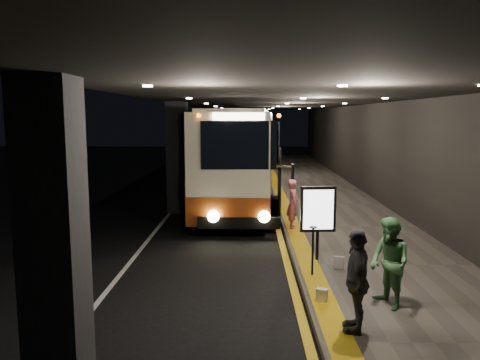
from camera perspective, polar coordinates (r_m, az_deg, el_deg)
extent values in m
plane|color=black|center=(15.09, -4.07, -6.96)|extent=(90.00, 90.00, 0.00)
cube|color=silver|center=(20.15, -7.94, -3.24)|extent=(0.12, 50.00, 0.01)
cube|color=gold|center=(19.94, 3.95, -3.31)|extent=(0.18, 50.00, 0.01)
cube|color=#514C44|center=(20.19, 10.78, -3.08)|extent=(4.50, 50.00, 0.15)
cube|color=gold|center=(19.94, 5.39, -2.88)|extent=(0.50, 50.00, 0.01)
cube|color=black|center=(20.37, 17.26, 5.09)|extent=(0.10, 50.00, 6.00)
cube|color=black|center=(7.30, -21.81, -5.75)|extent=(0.80, 0.80, 4.40)
cube|color=black|center=(18.82, -7.63, 2.73)|extent=(0.80, 0.80, 4.40)
cube|color=black|center=(30.71, -4.29, 4.72)|extent=(0.80, 0.80, 4.40)
cube|color=black|center=(19.59, 4.52, 10.00)|extent=(9.00, 50.00, 0.40)
cube|color=beige|center=(20.42, 0.19, 3.16)|extent=(3.29, 12.62, 3.54)
cube|color=#954A15|center=(20.57, 0.19, -0.46)|extent=(3.31, 12.65, 0.94)
cube|color=black|center=(14.10, -0.17, 4.26)|extent=(2.29, 0.19, 1.46)
cube|color=black|center=(14.53, -0.16, -5.19)|extent=(2.56, 0.39, 0.36)
cylinder|color=black|center=(16.79, -4.05, -3.62)|extent=(0.29, 1.04, 1.04)
cylinder|color=black|center=(16.75, 4.05, -3.65)|extent=(0.29, 1.04, 1.04)
cylinder|color=black|center=(24.79, -2.41, 0.10)|extent=(0.29, 1.04, 1.04)
cylinder|color=black|center=(24.76, 3.05, 0.09)|extent=(0.29, 1.04, 1.04)
sphere|color=#FFEAA5|center=(14.43, -3.27, -4.45)|extent=(0.37, 0.37, 0.37)
sphere|color=#FFEAA5|center=(14.40, 2.96, -4.47)|extent=(0.37, 0.37, 0.37)
cube|color=#FFF2BF|center=(14.07, -0.17, 7.77)|extent=(1.56, 0.14, 0.23)
cube|color=beige|center=(29.76, 0.01, 4.77)|extent=(2.81, 12.98, 3.67)
cube|color=#954A15|center=(29.86, 0.01, 2.19)|extent=(2.83, 13.00, 0.97)
cube|color=black|center=(23.23, -0.26, 5.92)|extent=(2.38, 0.08, 1.51)
cube|color=black|center=(23.52, -0.26, -0.13)|extent=(2.65, 0.27, 0.38)
cylinder|color=black|center=(25.88, -2.87, 0.47)|extent=(0.30, 1.08, 1.08)
cylinder|color=black|center=(25.84, 2.58, 0.46)|extent=(0.30, 1.08, 1.08)
cylinder|color=black|center=(34.24, -1.93, 2.27)|extent=(0.30, 1.08, 1.08)
cylinder|color=black|center=(34.20, 2.19, 2.26)|extent=(0.30, 1.08, 1.08)
cube|color=beige|center=(45.15, 0.38, 5.36)|extent=(2.31, 10.95, 3.10)
cube|color=#954A15|center=(45.21, 0.38, 3.92)|extent=(2.33, 10.97, 0.82)
cube|color=black|center=(39.63, 0.30, 6.01)|extent=(2.01, 0.06, 1.28)
cube|color=black|center=(39.83, 0.30, 3.00)|extent=(2.23, 0.26, 0.32)
cylinder|color=black|center=(41.80, -1.07, 3.16)|extent=(0.26, 0.91, 0.91)
cylinder|color=black|center=(41.78, 1.73, 3.15)|extent=(0.26, 0.91, 0.91)
cylinder|color=black|center=(48.89, -0.77, 3.83)|extent=(0.26, 0.91, 0.91)
cylinder|color=black|center=(48.87, 1.63, 3.83)|extent=(0.26, 0.91, 0.91)
imported|color=#DA6570|center=(15.53, 6.47, -2.90)|extent=(0.40, 0.60, 1.64)
imported|color=#447C49|center=(9.59, 17.76, -9.59)|extent=(0.79, 0.99, 1.77)
imported|color=#424447|center=(8.41, 14.04, -11.78)|extent=(0.70, 1.13, 1.81)
cube|color=black|center=(11.79, 12.00, -9.83)|extent=(0.27, 0.17, 0.31)
cube|color=silver|center=(9.76, 9.96, -13.68)|extent=(0.25, 0.20, 0.27)
cylinder|color=black|center=(12.33, 9.39, -7.91)|extent=(0.08, 0.08, 0.75)
cube|color=black|center=(12.11, 9.50, -3.53)|extent=(0.91, 0.17, 1.17)
cube|color=white|center=(12.05, 9.54, -3.59)|extent=(0.77, 0.08, 1.01)
cylinder|color=black|center=(11.11, 8.85, -8.58)|extent=(0.05, 0.05, 1.15)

